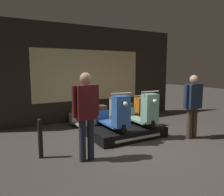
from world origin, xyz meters
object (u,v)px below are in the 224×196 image
object	(u,v)px
scooter_backrow_0	(84,118)
person_left_browsing	(86,110)
scooter_display_right	(139,112)
scooter_display_left	(112,115)
scooter_backrow_2	(133,112)
street_bollard	(40,138)
scooter_backrow_1	(110,115)
person_right_browsing	(193,102)

from	to	relation	value
scooter_backrow_0	person_left_browsing	xyz separation A→B (m)	(-0.73, -2.04, 0.62)
scooter_display_right	scooter_backrow_0	distance (m)	1.63
scooter_display_left	scooter_backrow_2	bearing A→B (deg)	38.44
scooter_display_left	scooter_backrow_0	world-z (taller)	scooter_display_left
scooter_display_right	scooter_backrow_2	size ratio (longest dim) A/B	1.00
person_left_browsing	street_bollard	distance (m)	1.11
scooter_backrow_1	street_bollard	size ratio (longest dim) A/B	1.88
scooter_backrow_2	person_right_browsing	world-z (taller)	person_right_browsing
scooter_backrow_0	person_left_browsing	bearing A→B (deg)	-109.76
scooter_backrow_2	scooter_backrow_0	bearing A→B (deg)	180.00
scooter_display_left	person_left_browsing	size ratio (longest dim) A/B	0.89
scooter_display_right	scooter_backrow_2	xyz separation A→B (m)	(0.55, 1.11, -0.26)
scooter_backrow_0	scooter_backrow_2	size ratio (longest dim) A/B	1.00
scooter_backrow_0	street_bollard	size ratio (longest dim) A/B	1.88
person_right_browsing	scooter_display_right	bearing A→B (deg)	136.44
person_left_browsing	person_right_browsing	world-z (taller)	person_left_browsing
scooter_display_left	scooter_backrow_1	size ratio (longest dim) A/B	1.00
scooter_display_left	person_right_browsing	xyz separation A→B (m)	(1.83, -0.94, 0.32)
scooter_backrow_1	scooter_backrow_2	bearing A→B (deg)	0.00
scooter_display_right	scooter_backrow_2	distance (m)	1.26
scooter_display_left	scooter_backrow_0	xyz separation A→B (m)	(-0.32, 1.11, -0.26)
person_left_browsing	scooter_display_right	bearing A→B (deg)	26.30
person_left_browsing	scooter_backrow_0	bearing A→B (deg)	70.24
scooter_display_left	street_bollard	bearing A→B (deg)	-167.84
scooter_backrow_0	scooter_backrow_2	xyz separation A→B (m)	(1.71, 0.00, 0.00)
scooter_backrow_1	street_bollard	xyz separation A→B (m)	(-2.36, -1.50, 0.04)
scooter_backrow_1	street_bollard	distance (m)	2.79
scooter_backrow_0	scooter_backrow_1	world-z (taller)	same
scooter_display_right	scooter_backrow_1	world-z (taller)	scooter_display_right
scooter_display_left	person_left_browsing	world-z (taller)	person_left_browsing
scooter_display_left	scooter_backrow_1	distance (m)	1.26
scooter_backrow_1	person_left_browsing	world-z (taller)	person_left_browsing
scooter_display_right	scooter_backrow_2	bearing A→B (deg)	63.58
scooter_display_right	person_right_browsing	bearing A→B (deg)	-43.56
scooter_display_left	person_left_browsing	distance (m)	1.46
scooter_display_left	scooter_backrow_1	bearing A→B (deg)	64.15
scooter_display_left	person_right_browsing	distance (m)	2.08
scooter_display_right	scooter_backrow_2	world-z (taller)	scooter_display_right
scooter_backrow_0	person_right_browsing	distance (m)	3.03
scooter_display_left	scooter_display_right	world-z (taller)	same
scooter_backrow_0	scooter_backrow_1	size ratio (longest dim) A/B	1.00
person_left_browsing	person_right_browsing	size ratio (longest dim) A/B	1.05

